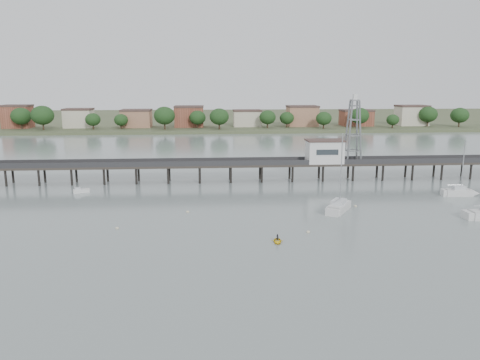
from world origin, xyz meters
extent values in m
plane|color=slate|center=(0.00, 0.00, 0.00)|extent=(500.00, 500.00, 0.00)
cube|color=#2D2823|center=(0.00, 60.00, 3.75)|extent=(150.00, 5.00, 0.50)
cube|color=#333335|center=(0.00, 57.60, 4.55)|extent=(150.00, 0.12, 1.10)
cube|color=#333335|center=(0.00, 62.40, 4.55)|extent=(150.00, 0.12, 1.10)
cylinder|color=black|center=(0.00, 58.10, 1.80)|extent=(0.50, 0.50, 4.40)
cylinder|color=black|center=(0.00, 61.90, 1.80)|extent=(0.50, 0.50, 4.40)
cube|color=silver|center=(25.00, 60.00, 6.50)|extent=(8.00, 5.00, 5.00)
cube|color=#4C3833|center=(25.00, 60.00, 9.15)|extent=(8.40, 5.40, 0.30)
cube|color=slate|center=(31.50, 60.00, 18.15)|extent=(1.80, 1.80, 0.30)
cube|color=silver|center=(31.50, 60.00, 18.90)|extent=(0.90, 0.90, 1.20)
cube|color=silver|center=(47.85, 42.75, 0.48)|extent=(5.27, 2.39, 1.65)
cone|color=silver|center=(51.05, 42.50, 0.48)|extent=(2.29, 2.16, 2.00)
cube|color=silver|center=(47.85, 42.75, 1.65)|extent=(2.40, 1.77, 0.75)
cylinder|color=#A5A8AA|center=(48.20, 42.73, 6.11)|extent=(0.18, 0.18, 9.62)
cylinder|color=#A5A8AA|center=(47.00, 42.82, 2.20)|extent=(2.99, 0.36, 0.12)
cube|color=silver|center=(21.04, 33.46, 0.48)|extent=(5.69, 6.87, 1.65)
cone|color=silver|center=(23.26, 36.90, 0.48)|extent=(3.62, 3.67, 2.54)
cube|color=silver|center=(21.04, 33.46, 1.65)|extent=(3.29, 3.55, 0.75)
cylinder|color=#A5A8AA|center=(21.29, 33.84, 7.43)|extent=(0.18, 0.18, 12.27)
cylinder|color=#A5A8AA|center=(20.45, 32.55, 2.20)|extent=(2.17, 3.27, 0.12)
cube|color=silver|center=(-27.43, 50.86, 0.31)|extent=(3.45, 2.29, 0.89)
cube|color=silver|center=(-28.10, 50.63, 0.84)|extent=(1.35, 1.35, 0.53)
imported|color=yellow|center=(7.89, 17.92, 0.00)|extent=(1.78, 0.67, 2.43)
imported|color=black|center=(7.89, 17.92, 0.00)|extent=(0.53, 1.04, 0.24)
ellipsoid|color=beige|center=(-5.28, 34.49, 0.08)|extent=(0.56, 0.56, 0.39)
ellipsoid|color=beige|center=(-15.72, 25.87, 0.08)|extent=(0.56, 0.56, 0.39)
ellipsoid|color=beige|center=(13.16, 21.99, 0.08)|extent=(0.56, 0.56, 0.39)
ellipsoid|color=beige|center=(24.93, 36.17, 0.08)|extent=(0.56, 0.56, 0.39)
cube|color=#475133|center=(0.00, 245.00, 0.50)|extent=(500.00, 170.00, 1.40)
cube|color=brown|center=(-90.00, 183.00, 5.70)|extent=(13.00, 10.50, 9.00)
cube|color=brown|center=(-62.00, 183.00, 5.70)|extent=(13.00, 10.50, 9.00)
cube|color=brown|center=(-35.00, 183.00, 5.70)|extent=(13.00, 10.50, 9.00)
cube|color=brown|center=(-10.00, 183.00, 5.70)|extent=(13.00, 10.50, 9.00)
cube|color=brown|center=(18.00, 183.00, 5.70)|extent=(13.00, 10.50, 9.00)
cube|color=brown|center=(45.00, 183.00, 5.70)|extent=(13.00, 10.50, 9.00)
cube|color=brown|center=(72.00, 183.00, 5.70)|extent=(13.00, 10.50, 9.00)
cube|color=brown|center=(100.00, 183.00, 5.70)|extent=(13.00, 10.50, 9.00)
ellipsoid|color=#1B3A17|center=(0.00, 171.00, 6.00)|extent=(8.00, 8.00, 6.80)
ellipsoid|color=#1B3A17|center=(120.00, 171.00, 6.00)|extent=(8.00, 8.00, 6.80)
camera|label=1|loc=(-1.83, -43.99, 21.95)|focal=35.00mm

